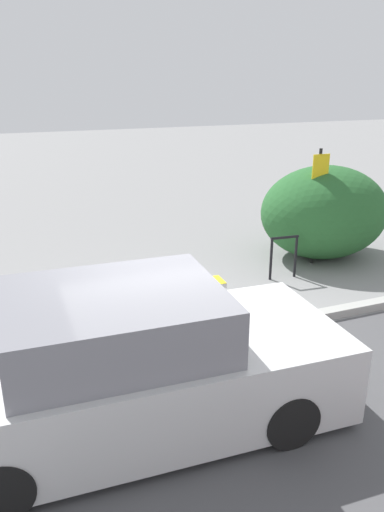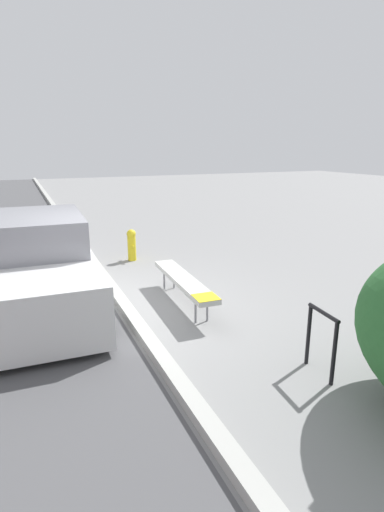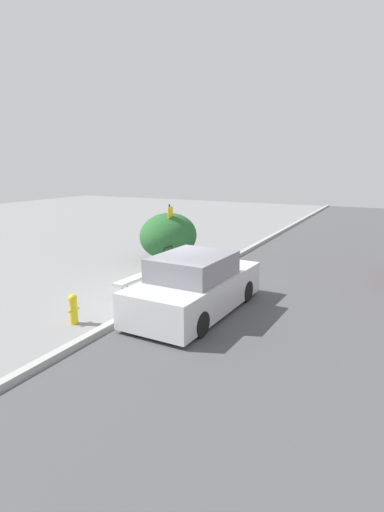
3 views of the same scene
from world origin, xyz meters
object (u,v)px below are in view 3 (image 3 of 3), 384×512
(sign_post, at_px, (170,227))
(parked_car_near, at_px, (196,286))
(bike_rack, at_px, (168,255))
(fire_hydrant, at_px, (73,308))
(bench, at_px, (142,276))

(sign_post, relative_size, parked_car_near, 0.51)
(bike_rack, distance_m, parked_car_near, 4.77)
(bike_rack, bearing_deg, fire_hydrant, -172.74)
(fire_hydrant, height_order, parked_car_near, parked_car_near)
(parked_car_near, bearing_deg, bench, 70.24)
(fire_hydrant, bearing_deg, bike_rack, 7.26)
(bench, xyz_separation_m, bike_rack, (2.73, 0.65, 0.07))
(fire_hydrant, bearing_deg, parked_car_near, -46.96)
(bench, relative_size, sign_post, 1.03)
(parked_car_near, bearing_deg, sign_post, 39.15)
(bench, height_order, bike_rack, bike_rack)
(bench, xyz_separation_m, parked_car_near, (-0.96, -2.36, 0.27))
(sign_post, xyz_separation_m, parked_car_near, (-4.66, -3.49, -0.68))
(bike_rack, xyz_separation_m, fire_hydrant, (-5.81, -0.74, -0.09))
(bike_rack, xyz_separation_m, parked_car_near, (-3.68, -3.02, 0.20))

